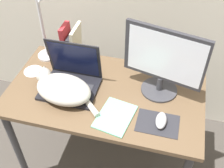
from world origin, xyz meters
name	(u,v)px	position (x,y,z in m)	size (l,w,h in m)	color
desk	(105,102)	(0.00, 0.33, 0.65)	(1.15, 0.65, 0.75)	brown
laptop	(71,80)	(-0.21, 0.32, 0.80)	(0.32, 0.27, 0.28)	black
cat	(62,88)	(-0.22, 0.23, 0.81)	(0.43, 0.27, 0.14)	#B2ADA3
external_monitor	(163,61)	(0.31, 0.41, 0.96)	(0.45, 0.21, 0.42)	#333338
mousepad	(158,123)	(0.33, 0.16, 0.75)	(0.22, 0.16, 0.00)	#232328
computer_mouse	(161,120)	(0.35, 0.17, 0.77)	(0.06, 0.11, 0.04)	#99999E
book_row	(71,45)	(-0.29, 0.57, 0.86)	(0.10, 0.16, 0.25)	maroon
desk_lamp	(42,11)	(-0.43, 0.53, 1.11)	(0.17, 0.17, 0.53)	silver
notepad	(115,116)	(0.10, 0.15, 0.75)	(0.21, 0.26, 0.01)	#6BBC93
cd_disc	(33,71)	(-0.49, 0.39, 0.75)	(0.12, 0.12, 0.00)	silver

